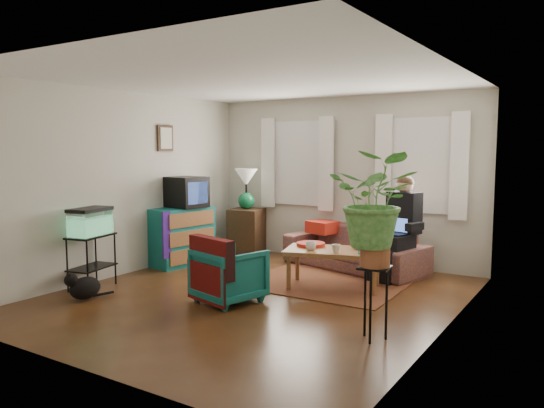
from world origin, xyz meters
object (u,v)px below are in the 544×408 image
Objects in this scene: dresser at (181,236)px; aquarium_stand at (92,262)px; armchair at (229,272)px; coffee_table at (334,269)px; side_table at (246,231)px; sofa at (354,241)px; plant_stand at (374,303)px.

dresser reaches higher than aquarium_stand.
armchair is (1.85, 0.47, 0.01)m from aquarium_stand.
coffee_table is (2.62, -0.03, -0.19)m from dresser.
side_table reaches higher than armchair.
sofa is at bearing -3.73° from side_table.
sofa is 2.05m from side_table.
sofa is 2.21× the size of dresser.
side_table is 1.31m from dresser.
aquarium_stand reaches higher than coffee_table.
plant_stand is (3.41, -2.77, -0.03)m from side_table.
armchair is at bearing 171.41° from plant_stand.
sofa reaches higher than plant_stand.
armchair and plant_stand have the same top height.
side_table is 1.08× the size of plant_stand.
dresser is 1.40× the size of plant_stand.
side_table is 2.98m from aquarium_stand.
dresser reaches higher than side_table.
sofa is at bearing -87.97° from armchair.
armchair is 1.93m from plant_stand.
armchair is 1.00× the size of plant_stand.
side_table is at bearing -43.72° from armchair.
dresser is at bearing 162.36° from coffee_table.
side_table is 4.39m from plant_stand.
sofa is 1.20m from coffee_table.
armchair is at bearing -88.35° from sofa.
armchair reaches higher than coffee_table.
coffee_table is 1.86m from plant_stand.
aquarium_stand is 1.91m from armchair.
plant_stand is at bearing -39.14° from side_table.
dresser is at bearing -18.33° from armchair.
aquarium_stand is (-0.01, -1.69, -0.10)m from dresser.
side_table is at bearing 133.34° from coffee_table.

